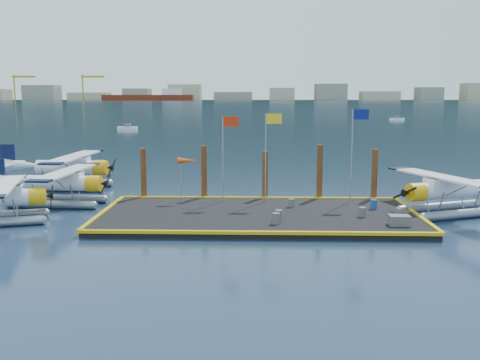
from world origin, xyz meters
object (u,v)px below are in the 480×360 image
at_px(drum_1, 279,215).
at_px(flagpole_red, 226,145).
at_px(piling_2, 265,177).
at_px(piling_4, 374,176).
at_px(seaplane_b, 62,185).
at_px(windsock, 187,162).
at_px(piling_3, 320,174).
at_px(drum_2, 362,212).
at_px(piling_1, 204,174).
at_px(drum_4, 374,204).
at_px(seaplane_c, 70,170).
at_px(drum_5, 291,203).
at_px(drum_3, 276,218).
at_px(flagpole_yellow, 269,144).
at_px(flagpole_blue, 355,141).
at_px(piling_0, 144,175).
at_px(crate, 399,220).
at_px(seaplane_d, 447,193).

height_order(drum_1, flagpole_red, flagpole_red).
relative_size(piling_2, piling_4, 0.95).
xyz_separation_m(seaplane_b, windsock, (9.06, -0.05, 1.76)).
bearing_deg(piling_2, piling_3, 0.00).
relative_size(drum_2, piling_1, 0.14).
bearing_deg(drum_4, windsock, 169.55).
xyz_separation_m(seaplane_c, drum_5, (18.14, -8.87, -0.96)).
bearing_deg(seaplane_c, piling_4, 79.40).
bearing_deg(drum_3, piling_3, 67.32).
height_order(piling_2, piling_4, piling_4).
relative_size(drum_4, piling_2, 0.16).
bearing_deg(drum_2, piling_2, 133.32).
distance_m(flagpole_red, piling_1, 3.28).
bearing_deg(seaplane_b, drum_3, 69.24).
bearing_deg(piling_1, drum_1, -54.84).
xyz_separation_m(drum_2, drum_5, (-4.22, 2.82, -0.02)).
relative_size(seaplane_c, piling_1, 2.52).
bearing_deg(flagpole_yellow, drum_1, -85.05).
xyz_separation_m(drum_1, drum_3, (-0.19, -0.95, 0.01)).
distance_m(drum_2, piling_1, 12.27).
xyz_separation_m(flagpole_blue, piling_0, (-15.20, 1.60, -2.69)).
xyz_separation_m(drum_5, flagpole_red, (-4.51, 1.88, 3.72)).
relative_size(drum_5, piling_1, 0.13).
bearing_deg(drum_4, seaplane_c, 158.40).
xyz_separation_m(crate, piling_0, (-16.64, 8.47, 1.30)).
bearing_deg(drum_4, drum_1, -151.83).
xyz_separation_m(flagpole_red, piling_1, (-1.71, 1.60, -2.30)).
relative_size(crate, piling_0, 0.30).
xyz_separation_m(flagpole_red, piling_4, (10.79, 1.60, -2.40)).
height_order(piling_1, piling_2, piling_1).
height_order(drum_3, piling_2, piling_2).
relative_size(drum_3, piling_3, 0.15).
xyz_separation_m(drum_3, drum_5, (1.20, 4.85, -0.05)).
bearing_deg(piling_2, seaplane_d, -18.31).
bearing_deg(seaplane_b, flagpole_yellow, 93.24).
xyz_separation_m(seaplane_d, drum_3, (-11.39, -4.39, -0.80)).
distance_m(drum_1, piling_2, 7.51).
relative_size(seaplane_c, flagpole_yellow, 1.71).
distance_m(seaplane_c, flagpole_blue, 23.87).
bearing_deg(flagpole_red, seaplane_c, 152.83).
bearing_deg(crate, flagpole_blue, 101.85).
relative_size(seaplane_d, piling_3, 2.25).
bearing_deg(piling_0, windsock, -24.73).
relative_size(windsock, piling_4, 0.78).
xyz_separation_m(drum_5, flagpole_blue, (4.48, 1.88, 4.01)).
bearing_deg(seaplane_b, piling_2, 99.50).
xyz_separation_m(drum_5, flagpole_yellow, (-1.51, 1.88, 3.83)).
relative_size(seaplane_b, drum_1, 15.16).
height_order(seaplane_c, piling_2, piling_2).
height_order(drum_3, drum_4, drum_3).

